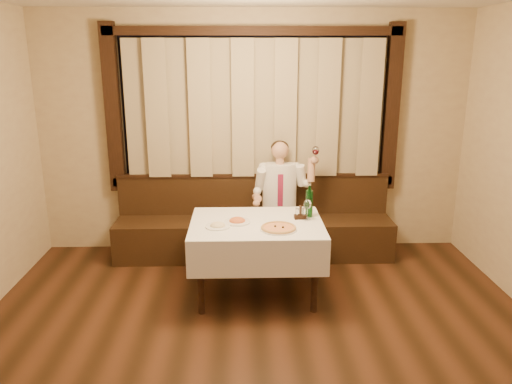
{
  "coord_description": "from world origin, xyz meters",
  "views": [
    {
      "loc": [
        -0.14,
        -2.82,
        2.34
      ],
      "look_at": [
        0.0,
        1.9,
        1.0
      ],
      "focal_mm": 35.0,
      "sensor_mm": 36.0,
      "label": 1
    }
  ],
  "objects_px": {
    "green_bottle": "(309,203)",
    "cruet_caddy": "(300,214)",
    "pizza": "(279,228)",
    "pasta_red": "(237,219)",
    "dining_table": "(257,232)",
    "pasta_cream": "(218,224)",
    "seated_man": "(281,191)",
    "banquette": "(254,229)"
  },
  "relations": [
    {
      "from": "green_bottle",
      "to": "cruet_caddy",
      "type": "distance_m",
      "value": 0.15
    },
    {
      "from": "pizza",
      "to": "pasta_red",
      "type": "xyz_separation_m",
      "value": [
        -0.38,
        0.21,
        0.02
      ]
    },
    {
      "from": "green_bottle",
      "to": "pasta_red",
      "type": "bearing_deg",
      "value": -167.45
    },
    {
      "from": "dining_table",
      "to": "cruet_caddy",
      "type": "xyz_separation_m",
      "value": [
        0.43,
        0.09,
        0.15
      ]
    },
    {
      "from": "cruet_caddy",
      "to": "dining_table",
      "type": "bearing_deg",
      "value": -173.04
    },
    {
      "from": "pizza",
      "to": "pasta_cream",
      "type": "xyz_separation_m",
      "value": [
        -0.56,
        0.08,
        0.02
      ]
    },
    {
      "from": "dining_table",
      "to": "pasta_red",
      "type": "bearing_deg",
      "value": -178.58
    },
    {
      "from": "pasta_cream",
      "to": "seated_man",
      "type": "xyz_separation_m",
      "value": [
        0.67,
        1.06,
        0.01
      ]
    },
    {
      "from": "cruet_caddy",
      "to": "seated_man",
      "type": "xyz_separation_m",
      "value": [
        -0.13,
        0.85,
        -0.0
      ]
    },
    {
      "from": "pizza",
      "to": "cruet_caddy",
      "type": "xyz_separation_m",
      "value": [
        0.24,
        0.3,
        0.03
      ]
    },
    {
      "from": "banquette",
      "to": "green_bottle",
      "type": "relative_size",
      "value": 9.66
    },
    {
      "from": "seated_man",
      "to": "green_bottle",
      "type": "bearing_deg",
      "value": -74.26
    },
    {
      "from": "banquette",
      "to": "green_bottle",
      "type": "distance_m",
      "value": 1.17
    },
    {
      "from": "pasta_red",
      "to": "pasta_cream",
      "type": "bearing_deg",
      "value": -145.75
    },
    {
      "from": "banquette",
      "to": "seated_man",
      "type": "xyz_separation_m",
      "value": [
        0.3,
        -0.09,
        0.49
      ]
    },
    {
      "from": "dining_table",
      "to": "pasta_cream",
      "type": "distance_m",
      "value": 0.41
    },
    {
      "from": "banquette",
      "to": "seated_man",
      "type": "relative_size",
      "value": 2.35
    },
    {
      "from": "banquette",
      "to": "seated_man",
      "type": "bearing_deg",
      "value": -16.32
    },
    {
      "from": "banquette",
      "to": "green_bottle",
      "type": "height_order",
      "value": "green_bottle"
    },
    {
      "from": "banquette",
      "to": "pasta_red",
      "type": "xyz_separation_m",
      "value": [
        -0.19,
        -1.03,
        0.48
      ]
    },
    {
      "from": "dining_table",
      "to": "pasta_cream",
      "type": "bearing_deg",
      "value": -160.73
    },
    {
      "from": "green_bottle",
      "to": "seated_man",
      "type": "distance_m",
      "value": 0.82
    },
    {
      "from": "banquette",
      "to": "pizza",
      "type": "xyz_separation_m",
      "value": [
        0.19,
        -1.24,
        0.46
      ]
    },
    {
      "from": "dining_table",
      "to": "pasta_red",
      "type": "xyz_separation_m",
      "value": [
        -0.19,
        -0.0,
        0.14
      ]
    },
    {
      "from": "green_bottle",
      "to": "seated_man",
      "type": "relative_size",
      "value": 0.24
    },
    {
      "from": "seated_man",
      "to": "dining_table",
      "type": "bearing_deg",
      "value": -107.89
    },
    {
      "from": "banquette",
      "to": "pizza",
      "type": "relative_size",
      "value": 9.39
    },
    {
      "from": "green_bottle",
      "to": "cruet_caddy",
      "type": "bearing_deg",
      "value": -143.85
    },
    {
      "from": "pasta_red",
      "to": "seated_man",
      "type": "height_order",
      "value": "seated_man"
    },
    {
      "from": "pasta_red",
      "to": "seated_man",
      "type": "relative_size",
      "value": 0.18
    },
    {
      "from": "banquette",
      "to": "dining_table",
      "type": "relative_size",
      "value": 2.52
    },
    {
      "from": "dining_table",
      "to": "seated_man",
      "type": "xyz_separation_m",
      "value": [
        0.3,
        0.94,
        0.15
      ]
    },
    {
      "from": "dining_table",
      "to": "pasta_cream",
      "type": "xyz_separation_m",
      "value": [
        -0.37,
        -0.13,
        0.14
      ]
    },
    {
      "from": "pasta_cream",
      "to": "seated_man",
      "type": "relative_size",
      "value": 0.17
    },
    {
      "from": "pasta_cream",
      "to": "green_bottle",
      "type": "height_order",
      "value": "green_bottle"
    },
    {
      "from": "pizza",
      "to": "pasta_cream",
      "type": "height_order",
      "value": "pasta_cream"
    },
    {
      "from": "pasta_red",
      "to": "green_bottle",
      "type": "xyz_separation_m",
      "value": [
        0.71,
        0.16,
        0.11
      ]
    },
    {
      "from": "pasta_cream",
      "to": "seated_man",
      "type": "distance_m",
      "value": 1.26
    },
    {
      "from": "pizza",
      "to": "seated_man",
      "type": "distance_m",
      "value": 1.15
    },
    {
      "from": "pizza",
      "to": "pasta_red",
      "type": "height_order",
      "value": "pasta_red"
    },
    {
      "from": "pasta_red",
      "to": "dining_table",
      "type": "bearing_deg",
      "value": 1.42
    },
    {
      "from": "dining_table",
      "to": "green_bottle",
      "type": "xyz_separation_m",
      "value": [
        0.52,
        0.15,
        0.25
      ]
    }
  ]
}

